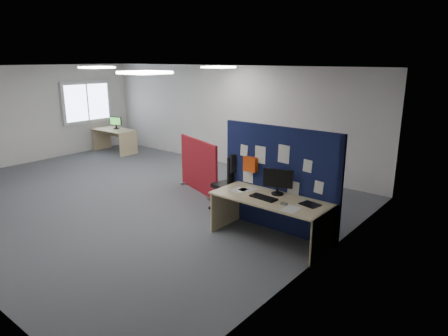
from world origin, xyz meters
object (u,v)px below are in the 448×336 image
Objects in this scene: main_desk at (272,207)px; monitor_second at (116,122)px; office_chair at (233,180)px; second_desk at (115,135)px; red_divider at (199,166)px; monitor_main at (278,181)px; navy_divider at (279,180)px.

main_desk is 4.72× the size of monitor_second.
office_chair is (6.11, -1.84, -0.26)m from monitor_second.
main_desk is at bearing -17.21° from second_desk.
monitor_main is at bearing -0.23° from red_divider.
main_desk is 0.43m from monitor_main.
red_divider is at bearing 164.33° from navy_divider.
navy_divider reaches higher than red_divider.
navy_divider is 2.60m from red_divider.
office_chair is at bearing -3.35° from red_divider.
main_desk is 1.28× the size of red_divider.
office_chair is (-1.05, 0.11, -0.23)m from navy_divider.
monitor_second is at bearing 164.78° from navy_divider.
second_desk is 1.20× the size of office_chair.
monitor_main is 0.33× the size of second_desk.
office_chair is at bearing 173.97° from navy_divider.
second_desk is at bearing -175.46° from red_divider.
navy_divider is 5.42× the size of monitor_second.
main_desk is 1.26m from office_chair.
navy_divider is at bearing 107.53° from main_desk.
red_divider is (-2.59, 1.06, 0.01)m from main_desk.
second_desk is at bearing 144.07° from monitor_main.
monitor_second is 6.38m from office_chair.
monitor_second is at bearing 162.38° from main_desk.
office_chair is (1.43, -0.58, 0.11)m from red_divider.
office_chair is at bearing -34.30° from monitor_second.
monitor_second is at bearing 98.45° from second_desk.
red_divider is 3.69× the size of monitor_second.
navy_divider reaches higher than second_desk.
second_desk is (-4.67, 1.19, -0.03)m from red_divider.
monitor_main reaches higher than main_desk.
office_chair is (6.10, -1.78, 0.14)m from second_desk.
red_divider reaches higher than main_desk.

